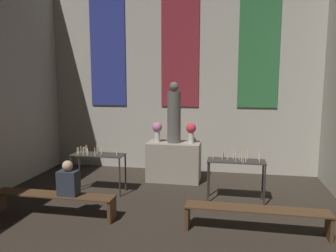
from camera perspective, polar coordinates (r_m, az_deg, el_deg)
name	(u,v)px	position (r m, az deg, el deg)	size (l,w,h in m)	color
wall_back	(180,68)	(9.10, 2.18, 10.10)	(7.59, 0.16, 5.67)	#B2AD9E
altar	(174,161)	(8.35, 1.04, -6.17)	(1.32, 0.71, 0.98)	gray
statue	(174,115)	(8.14, 1.06, 1.98)	(0.34, 0.34, 1.51)	#5B5651
flower_vase_left	(157,130)	(8.27, -1.89, -0.63)	(0.25, 0.25, 0.50)	beige
flower_vase_right	(191,131)	(8.13, 4.04, -0.80)	(0.25, 0.25, 0.50)	beige
candle_rack_left	(98,160)	(7.58, -12.09, -5.75)	(1.19, 0.46, 1.08)	#332D28
candle_rack_right	(236,166)	(7.01, 11.79, -6.87)	(1.19, 0.46, 1.08)	#332D28
pew_back_left	(53,199)	(6.63, -19.32, -11.94)	(2.36, 0.36, 0.43)	#4C331E
pew_back_right	(256,214)	(5.82, 15.07, -14.62)	(2.36, 0.36, 0.43)	#4C331E
person_seated	(68,180)	(6.36, -17.00, -9.04)	(0.36, 0.24, 0.65)	#282D38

